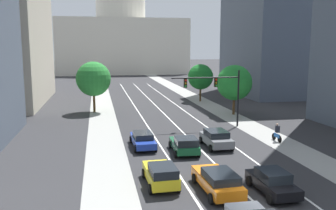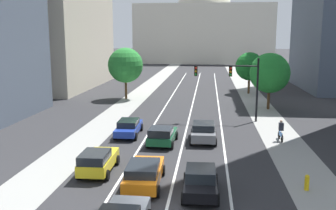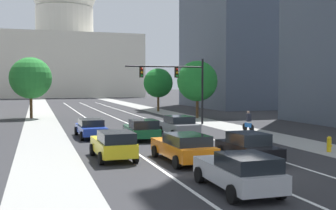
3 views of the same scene
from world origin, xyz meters
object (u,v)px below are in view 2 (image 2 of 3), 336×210
object	(u,v)px
car_black	(200,181)
car_yellow	(98,161)
capitol_building	(204,15)
car_orange	(144,173)
cyclist	(281,131)
street_tree_far_right	(270,73)
street_tree_mid_left	(126,65)
traffic_signal_mast	(232,78)
street_tree_near_right	(250,66)
fire_hydrant	(307,182)
car_gray	(203,131)
car_green	(162,135)
car_blue	(129,127)

from	to	relation	value
car_black	car_yellow	size ratio (longest dim) A/B	1.01
capitol_building	car_orange	distance (m)	109.75
capitol_building	cyclist	size ratio (longest dim) A/B	24.80
street_tree_far_right	street_tree_mid_left	bearing A→B (deg)	163.58
traffic_signal_mast	cyclist	xyz separation A→B (m)	(3.59, -7.00, -3.51)
street_tree_near_right	fire_hydrant	bearing A→B (deg)	-90.67
car_yellow	traffic_signal_mast	xyz separation A→B (m)	(9.07, 15.84, 3.56)
car_black	car_gray	bearing A→B (deg)	-0.93
car_orange	car_yellow	distance (m)	3.65
car_yellow	traffic_signal_mast	distance (m)	18.60
fire_hydrant	street_tree_mid_left	world-z (taller)	street_tree_mid_left
street_tree_near_right	traffic_signal_mast	bearing A→B (deg)	-100.73
cyclist	car_green	bearing A→B (deg)	99.80
car_gray	car_green	xyz separation A→B (m)	(-3.22, -1.36, -0.04)
car_orange	traffic_signal_mast	size ratio (longest dim) A/B	0.63
car_blue	car_gray	bearing A→B (deg)	-101.80
fire_hydrant	street_tree_mid_left	bearing A→B (deg)	119.41
street_tree_far_right	car_black	bearing A→B (deg)	-106.19
car_yellow	cyclist	xyz separation A→B (m)	(12.66, 8.84, 0.05)
car_orange	street_tree_mid_left	world-z (taller)	street_tree_mid_left
car_orange	street_tree_near_right	size ratio (longest dim) A/B	0.80
car_green	capitol_building	bearing A→B (deg)	1.16
cyclist	street_tree_near_right	distance (m)	26.20
car_green	cyclist	world-z (taller)	cyclist
car_blue	traffic_signal_mast	size ratio (longest dim) A/B	0.63
capitol_building	car_black	world-z (taller)	capitol_building
capitol_building	car_green	size ratio (longest dim) A/B	10.08
street_tree_near_right	capitol_building	bearing A→B (deg)	96.22
fire_hydrant	street_tree_near_right	world-z (taller)	street_tree_near_right
car_green	car_black	size ratio (longest dim) A/B	1.01
car_green	street_tree_near_right	bearing A→B (deg)	-16.57
street_tree_near_right	street_tree_far_right	xyz separation A→B (m)	(1.04, -12.16, 0.20)
car_orange	street_tree_far_right	xyz separation A→B (m)	(10.51, 24.42, 3.44)
car_gray	fire_hydrant	xyz separation A→B (m)	(5.84, -9.50, -0.33)
street_tree_near_right	car_orange	bearing A→B (deg)	-104.51
car_orange	car_black	size ratio (longest dim) A/B	1.15
car_orange	street_tree_mid_left	distance (m)	30.90
traffic_signal_mast	fire_hydrant	xyz separation A→B (m)	(3.18, -17.23, -3.90)
car_yellow	cyclist	world-z (taller)	cyclist
car_yellow	street_tree_near_right	distance (m)	37.22
capitol_building	street_tree_mid_left	distance (m)	80.29
street_tree_mid_left	car_gray	bearing A→B (deg)	-61.66
car_black	cyclist	xyz separation A→B (m)	(6.25, 11.33, 0.10)
car_gray	car_yellow	bearing A→B (deg)	141.15
fire_hydrant	car_gray	bearing A→B (deg)	121.58
fire_hydrant	street_tree_near_right	distance (m)	36.41
car_blue	car_orange	world-z (taller)	car_orange
fire_hydrant	street_tree_far_right	xyz separation A→B (m)	(1.47, 24.07, 3.75)
car_yellow	car_orange	bearing A→B (deg)	-119.70
cyclist	street_tree_near_right	size ratio (longest dim) A/B	0.28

